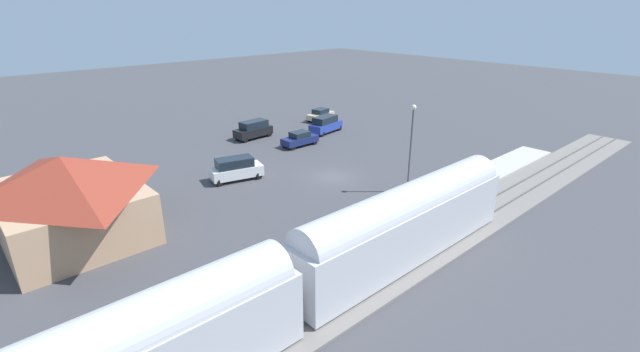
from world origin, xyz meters
The scene contains 12 objects.
ground_plane centered at (0.00, 0.00, 0.00)m, with size 200.00×200.00×0.00m, color #424247.
railway_track centered at (-14.00, 0.00, 0.09)m, with size 4.80×70.00×0.30m.
platform centered at (-10.00, 0.00, 0.15)m, with size 3.20×46.00×0.30m.
passenger_train centered at (-14.00, 16.34, 2.86)m, with size 2.93×37.25×4.98m.
station_building centered at (4.00, 22.00, 3.17)m, with size 11.72×9.56×6.10m.
pedestrian_on_platform centered at (-10.60, -4.56, 1.28)m, with size 0.36×0.36×1.71m.
suv_white centered at (5.68, 7.38, 1.15)m, with size 3.10×5.23×2.22m.
suv_black centered at (16.54, -1.98, 1.15)m, with size 2.28×5.02×2.22m.
suv_blue centered at (12.32, -10.51, 1.15)m, with size 2.79×5.17×2.22m.
sedan_navy centered at (10.08, -4.22, 0.88)m, with size 1.89×4.52×1.74m.
sedan_tan centered at (17.64, -14.43, 0.88)m, with size 2.60×4.75×1.74m.
light_pole_near_platform centered at (-7.20, -2.48, 4.98)m, with size 0.44×0.44×7.95m.
Camera 1 is at (-28.87, 27.78, 15.65)m, focal length 24.59 mm.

